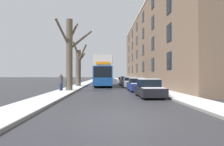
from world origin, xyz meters
name	(u,v)px	position (x,y,z in m)	size (l,w,h in m)	color
ground_plane	(123,117)	(0.00, 0.00, 0.00)	(320.00, 320.00, 0.00)	#38383D
sidewalk_left	(92,80)	(-4.75, 53.00, 0.08)	(2.08, 130.00, 0.16)	gray
sidewalk_right	(123,80)	(4.75, 53.00, 0.08)	(2.08, 130.00, 0.16)	gray
terrace_facade_right	(163,46)	(10.28, 29.63, 7.17)	(9.10, 47.79, 14.33)	#7A604C
bare_tree_left_0	(70,53)	(-4.39, 12.51, 3.97)	(3.46, 3.32, 7.42)	brown
bare_tree_left_1	(78,66)	(-4.61, 20.71, 2.94)	(2.08, 2.05, 6.38)	brown
double_decker_bus	(103,70)	(-1.09, 22.30, 2.50)	(2.56, 10.31, 4.42)	#194C99
parked_car_0	(149,89)	(2.62, 7.26, 0.65)	(1.71, 4.26, 1.41)	black
parked_car_1	(137,85)	(2.62, 12.97, 0.66)	(1.78, 4.23, 1.41)	navy
parked_car_2	(130,83)	(2.62, 19.24, 0.67)	(1.87, 4.29, 1.44)	#9EA3AD
parked_car_3	(126,81)	(2.62, 25.16, 0.69)	(1.74, 4.51, 1.48)	slate
parked_car_4	(122,80)	(2.62, 31.74, 0.63)	(1.73, 4.33, 1.37)	#9EA3AD
pedestrian_left_sidewalk	(61,82)	(-5.18, 12.12, 1.01)	(0.40, 0.40, 1.83)	navy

